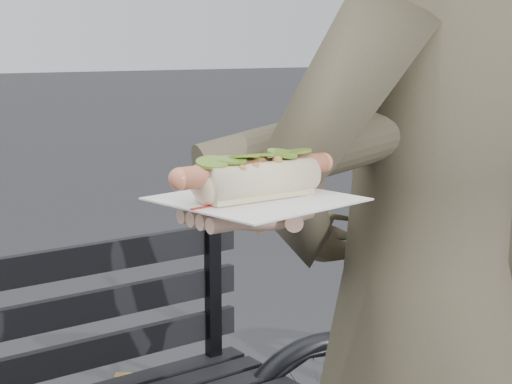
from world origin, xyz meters
TOP-DOWN VIEW (x-y plane):
  - bicycle at (1.55, 0.64)m, footprint 1.82×1.08m
  - person at (0.52, 0.01)m, footprint 0.72×0.51m
  - held_hotdog at (0.31, -0.02)m, footprint 0.63×0.31m

SIDE VIEW (x-z plane):
  - bicycle at x=1.55m, z-range 0.00..0.90m
  - person at x=0.52m, z-range 0.00..1.88m
  - held_hotdog at x=0.31m, z-range 1.15..1.35m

